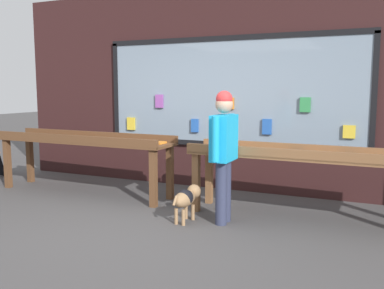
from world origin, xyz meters
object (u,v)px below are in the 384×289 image
at_px(display_table_right, 306,161).
at_px(small_dog, 186,198).
at_px(display_table_left, 83,144).
at_px(person_browsing, 224,147).

relative_size(display_table_right, small_dog, 4.85).
bearing_deg(display_table_right, display_table_left, -179.94).
height_order(display_table_right, person_browsing, person_browsing).
bearing_deg(small_dog, display_table_left, 76.17).
xyz_separation_m(display_table_left, small_dog, (2.08, -0.66, -0.48)).
relative_size(display_table_right, person_browsing, 1.86).
bearing_deg(person_browsing, display_table_left, 78.04).
xyz_separation_m(display_table_left, person_browsing, (2.52, -0.53, 0.16)).
distance_m(display_table_right, person_browsing, 1.05).
distance_m(display_table_left, person_browsing, 2.58).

